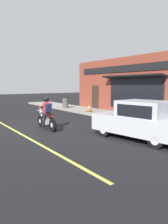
% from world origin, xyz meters
% --- Properties ---
extents(ground_plane, '(80.00, 80.00, 0.00)m').
position_xyz_m(ground_plane, '(0.00, 0.00, 0.00)').
color(ground_plane, black).
extents(sidewalk_curb, '(2.60, 22.00, 0.14)m').
position_xyz_m(sidewalk_curb, '(5.41, 3.00, 0.07)').
color(sidewalk_curb, gray).
rests_on(sidewalk_curb, ground).
extents(storefront_building, '(1.25, 11.11, 4.20)m').
position_xyz_m(storefront_building, '(6.94, 1.59, 2.11)').
color(storefront_building, brown).
rests_on(storefront_building, ground).
extents(motorcycle_with_rider, '(0.56, 2.02, 1.62)m').
position_xyz_m(motorcycle_with_rider, '(-0.38, -0.53, 0.68)').
color(motorcycle_with_rider, black).
rests_on(motorcycle_with_rider, ground).
extents(car_hatchback, '(2.14, 3.97, 1.57)m').
position_xyz_m(car_hatchback, '(1.86, -4.48, 0.77)').
color(car_hatchback, black).
rests_on(car_hatchback, ground).
extents(fire_hydrant, '(0.36, 0.24, 0.88)m').
position_xyz_m(fire_hydrant, '(4.55, -0.36, 0.57)').
color(fire_hydrant, red).
rests_on(fire_hydrant, sidewalk_curb).
extents(traffic_cone, '(0.36, 0.36, 0.60)m').
position_xyz_m(traffic_cone, '(4.90, 3.14, 0.43)').
color(traffic_cone, black).
rests_on(traffic_cone, sidewalk_curb).
extents(trash_bin, '(0.56, 0.56, 0.98)m').
position_xyz_m(trash_bin, '(4.66, 6.36, 0.64)').
color(trash_bin, '#514C47').
rests_on(trash_bin, sidewalk_curb).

